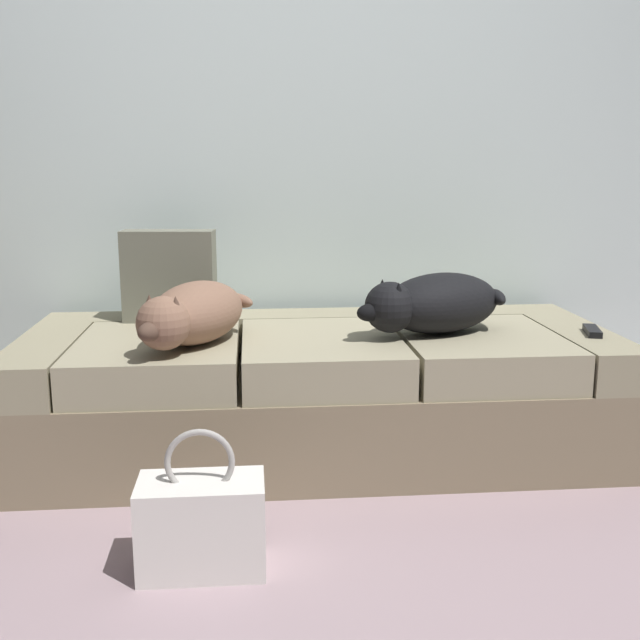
% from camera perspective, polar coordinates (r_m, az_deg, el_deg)
% --- Properties ---
extents(ground_plane, '(10.00, 10.00, 0.00)m').
position_cam_1_polar(ground_plane, '(1.83, 3.35, -22.35)').
color(ground_plane, gray).
extents(back_wall, '(6.40, 0.10, 2.80)m').
position_cam_1_polar(back_wall, '(3.23, -1.05, 18.33)').
color(back_wall, silver).
rests_on(back_wall, ground).
extents(couch, '(2.06, 0.87, 0.44)m').
position_cam_1_polar(couch, '(2.77, -0.10, -5.27)').
color(couch, '#807056').
rests_on(couch, ground).
extents(dog_tan, '(0.42, 0.57, 0.20)m').
position_cam_1_polar(dog_tan, '(2.52, -9.52, 0.44)').
color(dog_tan, brown).
rests_on(dog_tan, couch).
extents(dog_dark, '(0.59, 0.43, 0.21)m').
position_cam_1_polar(dog_dark, '(2.68, 8.41, 1.22)').
color(dog_dark, black).
rests_on(dog_dark, couch).
extents(tv_remote, '(0.08, 0.16, 0.02)m').
position_cam_1_polar(tv_remote, '(2.83, 19.61, -0.77)').
color(tv_remote, black).
rests_on(tv_remote, couch).
extents(throw_pillow, '(0.35, 0.15, 0.34)m').
position_cam_1_polar(throw_pillow, '(2.92, -11.15, 3.24)').
color(throw_pillow, '#6A6A5A').
rests_on(throw_pillow, couch).
extents(handbag, '(0.32, 0.18, 0.38)m').
position_cam_1_polar(handbag, '(2.03, -8.80, -14.72)').
color(handbag, white).
rests_on(handbag, ground).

